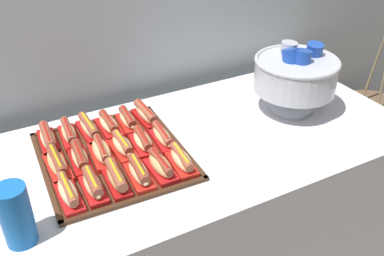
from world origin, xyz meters
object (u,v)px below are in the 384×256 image
at_px(hot_dog_16, 128,120).
at_px(hot_dog_5, 182,160).
at_px(floor_vase, 364,145).
at_px(cup_stack, 16,215).
at_px(hot_dog_7, 80,157).
at_px(hot_dog_1, 93,185).
at_px(hot_dog_11, 162,137).
at_px(hot_dog_14, 89,128).
at_px(buffet_table, 196,215).
at_px(hot_dog_4, 161,166).
at_px(punch_bowl, 296,74).
at_px(serving_tray, 113,156).
at_px(hot_dog_17, 146,115).
at_px(hot_dog_12, 48,138).
at_px(hot_dog_13, 69,133).
at_px(hot_dog_8, 102,152).
at_px(hot_dog_9, 123,146).
at_px(hot_dog_2, 116,178).
at_px(hot_dog_15, 109,124).
at_px(hot_dog_6, 57,163).
at_px(hot_dog_0, 68,193).
at_px(hot_dog_3, 139,172).
at_px(hot_dog_10, 143,141).

bearing_deg(hot_dog_16, hot_dog_5, -79.20).
relative_size(floor_vase, cup_stack, 5.84).
bearing_deg(hot_dog_7, hot_dog_1, -92.01).
distance_m(hot_dog_11, hot_dog_14, 0.28).
relative_size(buffet_table, hot_dog_5, 10.26).
relative_size(hot_dog_4, punch_bowl, 0.46).
height_order(hot_dog_4, cup_stack, cup_stack).
xyz_separation_m(serving_tray, hot_dog_4, (0.11, -0.17, 0.03)).
bearing_deg(hot_dog_17, hot_dog_12, 177.99).
bearing_deg(serving_tray, hot_dog_13, 122.28).
distance_m(hot_dog_8, hot_dog_9, 0.08).
bearing_deg(hot_dog_13, hot_dog_17, -2.01).
distance_m(hot_dog_2, hot_dog_15, 0.34).
height_order(hot_dog_12, hot_dog_16, hot_dog_12).
xyz_separation_m(hot_dog_4, hot_dog_6, (-0.29, 0.18, -0.00)).
relative_size(hot_dog_5, hot_dog_12, 0.88).
relative_size(hot_dog_8, hot_dog_15, 1.09).
relative_size(hot_dog_6, punch_bowl, 0.54).
bearing_deg(hot_dog_2, hot_dog_1, 177.99).
distance_m(hot_dog_7, hot_dog_9, 0.15).
height_order(hot_dog_4, hot_dog_12, hot_dog_4).
bearing_deg(hot_dog_13, hot_dog_1, -92.01).
bearing_deg(hot_dog_0, hot_dog_17, 39.34).
bearing_deg(cup_stack, hot_dog_3, 12.97).
relative_size(hot_dog_1, cup_stack, 0.84).
relative_size(hot_dog_2, hot_dog_13, 0.94).
xyz_separation_m(serving_tray, hot_dog_17, (0.19, 0.16, 0.03)).
bearing_deg(hot_dog_13, punch_bowl, -12.46).
bearing_deg(serving_tray, hot_dog_0, -140.66).
bearing_deg(hot_dog_16, punch_bowl, -15.94).
bearing_deg(hot_dog_3, hot_dog_8, 112.43).
xyz_separation_m(hot_dog_0, hot_dog_7, (0.08, 0.16, -0.00)).
xyz_separation_m(hot_dog_3, hot_dog_8, (-0.07, 0.17, -0.00)).
bearing_deg(hot_dog_14, hot_dog_15, -2.01).
relative_size(hot_dog_13, hot_dog_15, 1.08).
relative_size(hot_dog_13, cup_stack, 0.95).
distance_m(hot_dog_2, hot_dog_12, 0.36).
height_order(hot_dog_10, cup_stack, cup_stack).
bearing_deg(hot_dog_15, hot_dog_5, -67.57).
relative_size(hot_dog_8, hot_dog_13, 1.01).
bearing_deg(hot_dog_5, floor_vase, 13.63).
relative_size(hot_dog_12, punch_bowl, 0.54).
relative_size(hot_dog_9, cup_stack, 0.83).
height_order(hot_dog_7, punch_bowl, punch_bowl).
xyz_separation_m(floor_vase, hot_dog_13, (-1.65, 0.01, 0.57)).
height_order(floor_vase, hot_dog_15, floor_vase).
distance_m(hot_dog_1, hot_dog_9, 0.22).
height_order(buffet_table, cup_stack, cup_stack).
xyz_separation_m(hot_dog_5, hot_dog_9, (-0.14, 0.17, 0.00)).
bearing_deg(buffet_table, hot_dog_8, 172.32).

